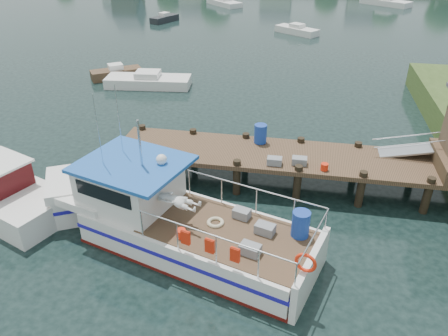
% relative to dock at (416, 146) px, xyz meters
% --- Properties ---
extents(ground_plane, '(160.00, 160.00, 0.00)m').
position_rel_dock_xyz_m(ground_plane, '(-6.51, -0.01, -2.24)').
color(ground_plane, black).
extents(dock, '(16.60, 3.00, 4.78)m').
position_rel_dock_xyz_m(dock, '(0.00, 0.00, 0.00)').
color(dock, '#4A3523').
rests_on(dock, ground).
extents(lobster_boat, '(11.07, 5.89, 5.38)m').
position_rel_dock_xyz_m(lobster_boat, '(-9.05, -4.76, -1.26)').
color(lobster_boat, silver).
rests_on(lobster_boat, ground).
extents(moored_rowboat, '(3.64, 3.04, 1.04)m').
position_rel_dock_xyz_m(moored_rowboat, '(-18.14, 12.42, -1.85)').
color(moored_rowboat, '#4A3523').
rests_on(moored_rowboat, ground).
extents(moored_far, '(6.71, 5.80, 1.13)m').
position_rel_dock_xyz_m(moored_far, '(5.39, 48.78, -1.82)').
color(moored_far, silver).
rests_on(moored_far, ground).
extents(moored_a, '(5.96, 2.56, 1.07)m').
position_rel_dock_xyz_m(moored_a, '(-15.22, 11.10, -1.85)').
color(moored_a, silver).
rests_on(moored_a, ground).
extents(moored_b, '(4.64, 3.90, 1.01)m').
position_rel_dock_xyz_m(moored_b, '(-5.75, 29.28, -1.87)').
color(moored_b, silver).
rests_on(moored_b, ground).
extents(moored_d, '(5.58, 5.73, 1.01)m').
position_rel_dock_xyz_m(moored_d, '(-16.13, 44.59, -1.86)').
color(moored_d, silver).
rests_on(moored_d, ground).
extents(moored_e, '(2.62, 3.86, 1.01)m').
position_rel_dock_xyz_m(moored_e, '(-20.78, 32.61, -1.87)').
color(moored_e, black).
rests_on(moored_e, ground).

